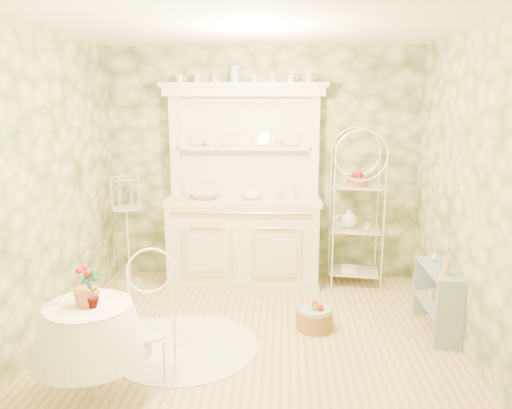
# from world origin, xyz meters

# --- Properties ---
(floor) EXTENTS (3.60, 3.60, 0.00)m
(floor) POSITION_xyz_m (0.00, 0.00, 0.00)
(floor) COLOR #D8BD8A
(floor) RESTS_ON ground
(ceiling) EXTENTS (3.60, 3.60, 0.00)m
(ceiling) POSITION_xyz_m (0.00, 0.00, 2.70)
(ceiling) COLOR white
(ceiling) RESTS_ON floor
(wall_left) EXTENTS (3.60, 3.60, 0.00)m
(wall_left) POSITION_xyz_m (-1.80, 0.00, 1.35)
(wall_left) COLOR beige
(wall_left) RESTS_ON floor
(wall_right) EXTENTS (3.60, 3.60, 0.00)m
(wall_right) POSITION_xyz_m (1.80, 0.00, 1.35)
(wall_right) COLOR beige
(wall_right) RESTS_ON floor
(wall_back) EXTENTS (3.60, 3.60, 0.00)m
(wall_back) POSITION_xyz_m (0.00, 1.80, 1.35)
(wall_back) COLOR beige
(wall_back) RESTS_ON floor
(wall_front) EXTENTS (3.60, 3.60, 0.00)m
(wall_front) POSITION_xyz_m (0.00, -1.80, 1.35)
(wall_front) COLOR beige
(wall_front) RESTS_ON floor
(kitchen_dresser) EXTENTS (1.87, 0.61, 2.29)m
(kitchen_dresser) POSITION_xyz_m (-0.20, 1.52, 1.15)
(kitchen_dresser) COLOR white
(kitchen_dresser) RESTS_ON floor
(bakers_rack) EXTENTS (0.57, 0.44, 1.68)m
(bakers_rack) POSITION_xyz_m (1.08, 1.55, 0.84)
(bakers_rack) COLOR white
(bakers_rack) RESTS_ON floor
(side_shelf) EXTENTS (0.32, 0.71, 0.59)m
(side_shelf) POSITION_xyz_m (1.68, 0.35, 0.30)
(side_shelf) COLOR #8FA4B6
(side_shelf) RESTS_ON floor
(round_table) EXTENTS (0.61, 0.61, 0.66)m
(round_table) POSITION_xyz_m (-1.09, -0.86, 0.33)
(round_table) COLOR white
(round_table) RESTS_ON floor
(cafe_chair) EXTENTS (0.57, 0.57, 0.94)m
(cafe_chair) POSITION_xyz_m (-0.74, -0.69, 0.47)
(cafe_chair) COLOR white
(cafe_chair) RESTS_ON floor
(birdcage_stand) EXTENTS (0.36, 0.36, 1.47)m
(birdcage_stand) POSITION_xyz_m (-1.51, 1.36, 0.74)
(birdcage_stand) COLOR white
(birdcage_stand) RESTS_ON floor
(floor_basket) EXTENTS (0.36, 0.36, 0.23)m
(floor_basket) POSITION_xyz_m (0.56, 0.33, 0.11)
(floor_basket) COLOR #9B6C3B
(floor_basket) RESTS_ON floor
(lace_rug) EXTENTS (1.70, 1.70, 0.01)m
(lace_rug) POSITION_xyz_m (-0.59, -0.09, 0.01)
(lace_rug) COLOR white
(lace_rug) RESTS_ON floor
(bowl_floral) EXTENTS (0.36, 0.36, 0.08)m
(bowl_floral) POSITION_xyz_m (-0.63, 1.45, 1.02)
(bowl_floral) COLOR white
(bowl_floral) RESTS_ON kitchen_dresser
(bowl_white) EXTENTS (0.31, 0.31, 0.08)m
(bowl_white) POSITION_xyz_m (-0.10, 1.47, 1.02)
(bowl_white) COLOR white
(bowl_white) RESTS_ON kitchen_dresser
(cup_left) EXTENTS (0.14, 0.14, 0.09)m
(cup_left) POSITION_xyz_m (-0.59, 1.68, 1.61)
(cup_left) COLOR white
(cup_left) RESTS_ON kitchen_dresser
(cup_right) EXTENTS (0.11, 0.11, 0.09)m
(cup_right) POSITION_xyz_m (0.19, 1.67, 1.61)
(cup_right) COLOR white
(cup_right) RESTS_ON kitchen_dresser
(potted_geranium) EXTENTS (0.16, 0.14, 0.27)m
(potted_geranium) POSITION_xyz_m (-1.04, -0.91, 0.85)
(potted_geranium) COLOR #3F7238
(potted_geranium) RESTS_ON round_table
(bottle_amber) EXTENTS (0.08, 0.08, 0.17)m
(bottle_amber) POSITION_xyz_m (1.67, 0.16, 0.68)
(bottle_amber) COLOR tan
(bottle_amber) RESTS_ON side_shelf
(bottle_blue) EXTENTS (0.06, 0.06, 0.11)m
(bottle_blue) POSITION_xyz_m (1.68, 0.40, 0.65)
(bottle_blue) COLOR #8BB4CE
(bottle_blue) RESTS_ON side_shelf
(bottle_glass) EXTENTS (0.09, 0.09, 0.10)m
(bottle_glass) POSITION_xyz_m (1.68, 0.55, 0.65)
(bottle_glass) COLOR silver
(bottle_glass) RESTS_ON side_shelf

